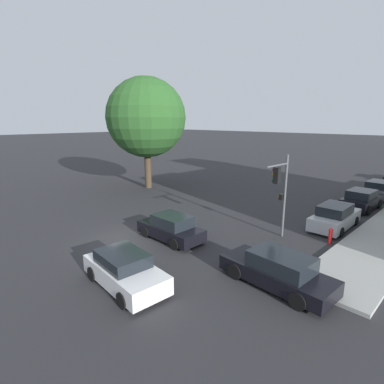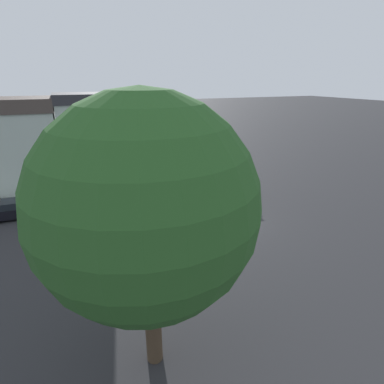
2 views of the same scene
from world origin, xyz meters
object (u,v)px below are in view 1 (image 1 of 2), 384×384
(crossing_car_0, at_px, (278,271))
(crossing_car_1, at_px, (171,228))
(street_tree, at_px, (146,118))
(parked_car_2, at_px, (379,190))
(crossing_car_2, at_px, (125,270))
(parked_car_0, at_px, (335,217))
(parked_car_1, at_px, (361,200))
(traffic_signal, at_px, (280,186))
(fire_hydrant, at_px, (330,236))

(crossing_car_0, relative_size, crossing_car_1, 1.17)
(street_tree, bearing_deg, parked_car_2, 33.89)
(crossing_car_2, distance_m, parked_car_2, 24.32)
(street_tree, height_order, parked_car_0, street_tree)
(street_tree, relative_size, crossing_car_2, 2.53)
(crossing_car_2, relative_size, parked_car_1, 1.03)
(traffic_signal, height_order, fire_hydrant, traffic_signal)
(crossing_car_0, height_order, parked_car_0, parked_car_0)
(traffic_signal, height_order, parked_car_1, traffic_signal)
(crossing_car_0, height_order, parked_car_1, parked_car_1)
(crossing_car_1, bearing_deg, crossing_car_0, 177.94)
(traffic_signal, relative_size, crossing_car_2, 1.13)
(parked_car_1, bearing_deg, fire_hydrant, -171.46)
(crossing_car_2, height_order, fire_hydrant, crossing_car_2)
(street_tree, bearing_deg, parked_car_0, 4.13)
(fire_hydrant, bearing_deg, parked_car_0, 106.17)
(traffic_signal, bearing_deg, crossing_car_1, 47.43)
(street_tree, height_order, crossing_car_0, street_tree)
(traffic_signal, bearing_deg, parked_car_0, -111.08)
(crossing_car_0, bearing_deg, parked_car_0, -80.68)
(parked_car_0, bearing_deg, crossing_car_2, 164.06)
(crossing_car_1, height_order, crossing_car_2, crossing_car_1)
(crossing_car_1, xyz_separation_m, crossing_car_2, (2.43, -4.66, -0.00))
(parked_car_1, bearing_deg, parked_car_2, 2.31)
(traffic_signal, xyz_separation_m, parked_car_0, (1.70, 4.20, -2.43))
(crossing_car_0, height_order, crossing_car_1, crossing_car_1)
(traffic_signal, bearing_deg, crossing_car_2, 79.55)
(parked_car_0, xyz_separation_m, parked_car_1, (-0.13, 5.78, 0.00))
(parked_car_0, bearing_deg, parked_car_2, -0.31)
(street_tree, bearing_deg, crossing_car_2, -39.84)
(traffic_signal, distance_m, crossing_car_0, 5.94)
(crossing_car_0, xyz_separation_m, crossing_car_1, (-6.95, 0.19, -0.00))
(street_tree, relative_size, fire_hydrant, 11.83)
(street_tree, relative_size, crossing_car_1, 2.62)
(crossing_car_2, height_order, parked_car_0, parked_car_0)
(parked_car_1, relative_size, parked_car_2, 0.95)
(crossing_car_0, bearing_deg, parked_car_1, -82.60)
(crossing_car_2, bearing_deg, street_tree, 143.41)
(parked_car_1, bearing_deg, street_tree, 113.82)
(traffic_signal, bearing_deg, street_tree, -9.09)
(crossing_car_1, distance_m, parked_car_0, 10.56)
(traffic_signal, distance_m, crossing_car_1, 6.69)
(crossing_car_2, distance_m, parked_car_0, 13.83)
(crossing_car_0, distance_m, crossing_car_2, 6.36)
(crossing_car_0, bearing_deg, fire_hydrant, -85.50)
(traffic_signal, relative_size, parked_car_0, 1.06)
(traffic_signal, distance_m, parked_car_1, 10.39)
(parked_car_0, bearing_deg, fire_hydrant, -164.87)
(crossing_car_1, relative_size, crossing_car_2, 0.96)
(street_tree, bearing_deg, parked_car_1, 21.59)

